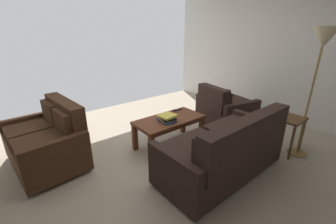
% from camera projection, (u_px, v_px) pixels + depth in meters
% --- Properties ---
extents(ground_plane, '(5.53, 5.13, 0.01)m').
position_uv_depth(ground_plane, '(167.00, 152.00, 3.41)').
color(ground_plane, tan).
extents(wall_left, '(0.12, 5.13, 2.59)m').
position_uv_depth(wall_left, '(269.00, 55.00, 4.57)').
color(wall_left, white).
rests_on(wall_left, ground).
extents(sofa_main, '(1.75, 0.83, 0.90)m').
position_uv_depth(sofa_main, '(226.00, 150.00, 2.73)').
color(sofa_main, black).
rests_on(sofa_main, ground).
extents(loveseat_near, '(0.91, 1.28, 0.89)m').
position_uv_depth(loveseat_near, '(49.00, 140.00, 3.00)').
color(loveseat_near, black).
rests_on(loveseat_near, ground).
extents(coffee_table, '(1.11, 0.55, 0.48)m').
position_uv_depth(coffee_table, '(169.00, 123.00, 3.46)').
color(coffee_table, brown).
rests_on(coffee_table, ground).
extents(end_table, '(0.41, 0.41, 0.57)m').
position_uv_depth(end_table, '(287.00, 124.00, 3.28)').
color(end_table, brown).
rests_on(end_table, ground).
extents(floor_lamp, '(0.31, 0.31, 1.84)m').
position_uv_depth(floor_lamp, '(322.00, 49.00, 2.82)').
color(floor_lamp, olive).
rests_on(floor_lamp, ground).
extents(armchair_side, '(1.00, 1.06, 0.82)m').
position_uv_depth(armchair_side, '(224.00, 108.00, 4.26)').
color(armchair_side, black).
rests_on(armchair_side, ground).
extents(book_stack, '(0.28, 0.31, 0.11)m').
position_uv_depth(book_stack, '(167.00, 118.00, 3.31)').
color(book_stack, '#385693').
rests_on(book_stack, coffee_table).
extents(tv_remote, '(0.16, 0.06, 0.02)m').
position_uv_depth(tv_remote, '(177.00, 110.00, 3.79)').
color(tv_remote, black).
rests_on(tv_remote, coffee_table).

